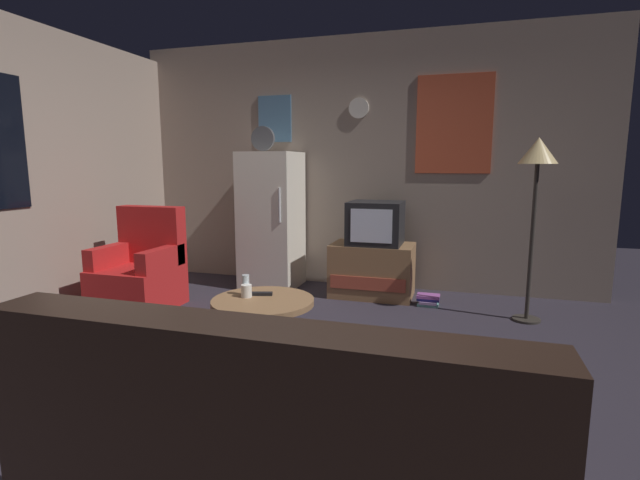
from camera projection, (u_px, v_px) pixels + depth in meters
name	position (u px, v px, depth m)	size (l,w,h in m)	color
ground_plane	(277.00, 371.00, 3.14)	(12.00, 12.00, 0.00)	#2D2833
wall_with_art	(358.00, 164.00, 5.23)	(5.20, 0.12, 2.74)	gray
fridge	(271.00, 220.00, 5.22)	(0.60, 0.62, 1.77)	silver
tv_stand	(372.00, 270.00, 4.90)	(0.84, 0.53, 0.55)	#8E6642
crt_tv	(376.00, 223.00, 4.81)	(0.54, 0.51, 0.44)	black
standing_lamp	(537.00, 165.00, 3.94)	(0.32, 0.32, 1.59)	#332D28
coffee_table	(263.00, 329.00, 3.32)	(0.72, 0.72, 0.43)	#8E6642
wine_glass	(246.00, 285.00, 3.37)	(0.05, 0.05, 0.15)	silver
mug_ceramic_white	(246.00, 291.00, 3.33)	(0.08, 0.08, 0.09)	silver
remote_control	(262.00, 294.00, 3.38)	(0.15, 0.04, 0.02)	black
armchair	(141.00, 273.00, 4.51)	(0.68, 0.68, 0.96)	red
couch	(277.00, 471.00, 1.62)	(1.70, 0.80, 0.92)	black
book_stack	(428.00, 300.00, 4.59)	(0.22, 0.18, 0.11)	#71B3AA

